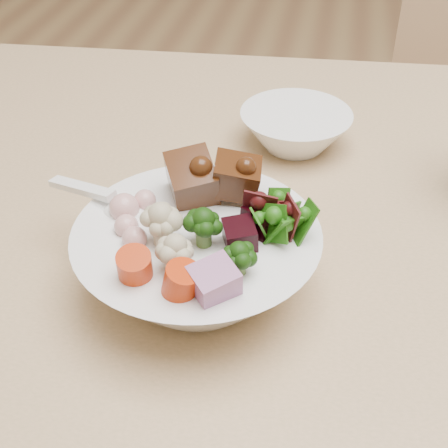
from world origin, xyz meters
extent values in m
cylinder|color=tan|center=(-0.82, 0.29, 0.34)|extent=(0.06, 0.06, 0.69)
cylinder|color=tan|center=(-0.25, 0.38, 0.19)|extent=(0.03, 0.03, 0.38)
cylinder|color=tan|center=(-0.22, 0.70, 0.19)|extent=(0.03, 0.03, 0.38)
sphere|color=black|center=(-0.45, -0.15, 0.80)|extent=(0.04, 0.04, 0.04)
sphere|color=#C2B493|center=(-0.49, -0.15, 0.80)|extent=(0.04, 0.04, 0.04)
cube|color=black|center=(-0.41, -0.12, 0.80)|extent=(0.04, 0.04, 0.03)
cube|color=#9A5D8B|center=(-0.43, -0.20, 0.80)|extent=(0.04, 0.05, 0.04)
cylinder|color=red|center=(-0.50, -0.20, 0.80)|extent=(0.03, 0.03, 0.03)
sphere|color=#DE9F9B|center=(-0.52, -0.14, 0.79)|extent=(0.02, 0.02, 0.02)
ellipsoid|color=white|center=(-0.53, -0.12, 0.79)|extent=(0.05, 0.05, 0.01)
cube|color=white|center=(-0.58, -0.10, 0.79)|extent=(0.08, 0.04, 0.02)
camera|label=1|loc=(-0.36, -0.54, 1.12)|focal=50.00mm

